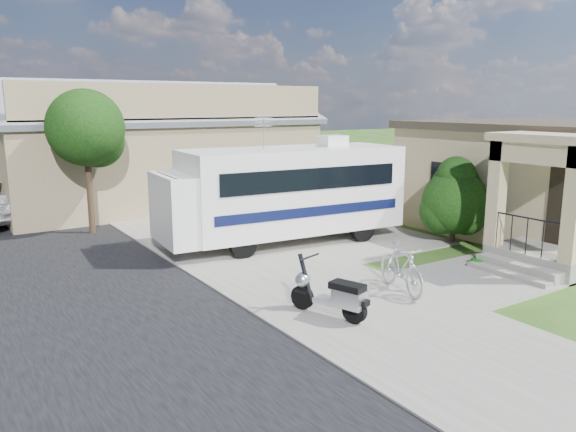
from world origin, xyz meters
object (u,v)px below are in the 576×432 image
shrub (454,199)px  scooter (333,295)px  motorhome (284,191)px  bicycle (401,270)px  garden_hose (479,263)px

shrub → scooter: shrub is taller
scooter → motorhome: bearing=47.4°
bicycle → garden_hose: bearing=22.0°
motorhome → bicycle: 5.32m
shrub → bicycle: bearing=-151.1°
motorhome → garden_hose: 5.76m
scooter → bicycle: scooter is taller
motorhome → scooter: motorhome is taller
garden_hose → shrub: bearing=55.8°
scooter → garden_hose: 5.46m
scooter → bicycle: 2.21m
scooter → bicycle: (2.17, 0.40, 0.03)m
scooter → shrub: bearing=4.7°
scooter → bicycle: size_ratio=0.95×
motorhome → bicycle: motorhome is taller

